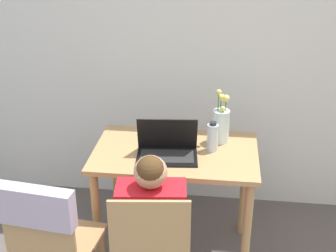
{
  "coord_description": "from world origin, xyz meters",
  "views": [
    {
      "loc": [
        0.01,
        -0.91,
        2.08
      ],
      "look_at": [
        -0.28,
        1.49,
        0.94
      ],
      "focal_mm": 50.0,
      "sensor_mm": 36.0,
      "label": 1
    }
  ],
  "objects_px": {
    "laptop": "(167,147)",
    "water_bottle": "(212,137)",
    "chair_spare": "(46,231)",
    "flower_vase": "(221,124)",
    "person_seated": "(152,216)"
  },
  "relations": [
    {
      "from": "flower_vase",
      "to": "chair_spare",
      "type": "bearing_deg",
      "value": -136.95
    },
    {
      "from": "person_seated",
      "to": "water_bottle",
      "type": "height_order",
      "value": "person_seated"
    },
    {
      "from": "laptop",
      "to": "flower_vase",
      "type": "relative_size",
      "value": 1.08
    },
    {
      "from": "chair_spare",
      "to": "laptop",
      "type": "bearing_deg",
      "value": -126.66
    },
    {
      "from": "chair_spare",
      "to": "flower_vase",
      "type": "bearing_deg",
      "value": -130.22
    },
    {
      "from": "water_bottle",
      "to": "person_seated",
      "type": "bearing_deg",
      "value": -118.98
    },
    {
      "from": "person_seated",
      "to": "flower_vase",
      "type": "bearing_deg",
      "value": -124.05
    },
    {
      "from": "laptop",
      "to": "water_bottle",
      "type": "distance_m",
      "value": 0.28
    },
    {
      "from": "laptop",
      "to": "flower_vase",
      "type": "xyz_separation_m",
      "value": [
        0.3,
        0.22,
        0.07
      ]
    },
    {
      "from": "chair_spare",
      "to": "water_bottle",
      "type": "relative_size",
      "value": 4.87
    },
    {
      "from": "flower_vase",
      "to": "water_bottle",
      "type": "xyz_separation_m",
      "value": [
        -0.05,
        -0.12,
        -0.03
      ]
    },
    {
      "from": "laptop",
      "to": "chair_spare",
      "type": "bearing_deg",
      "value": -139.02
    },
    {
      "from": "person_seated",
      "to": "flower_vase",
      "type": "height_order",
      "value": "flower_vase"
    },
    {
      "from": "chair_spare",
      "to": "flower_vase",
      "type": "distance_m",
      "value": 1.19
    },
    {
      "from": "person_seated",
      "to": "flower_vase",
      "type": "xyz_separation_m",
      "value": [
        0.33,
        0.64,
        0.25
      ]
    }
  ]
}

